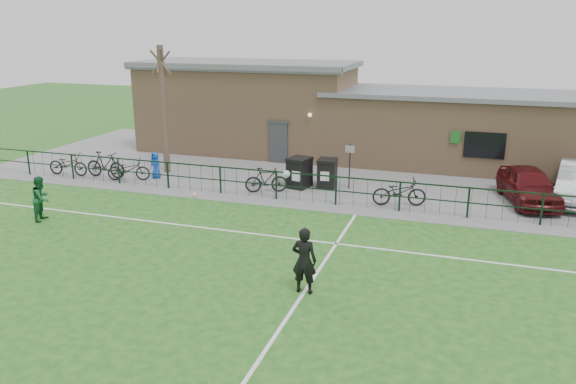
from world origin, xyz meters
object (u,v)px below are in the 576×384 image
(bare_tree, at_px, (164,111))
(ball_ground, at_px, (195,195))
(sign_post, at_px, (350,166))
(outfield_player, at_px, (42,198))
(car_maroon, at_px, (528,185))
(spectator_child, at_px, (156,165))
(wheelie_bin_right, at_px, (327,174))
(bicycle_a, at_px, (68,164))
(bicycle_e, at_px, (399,192))
(bicycle_b, at_px, (105,165))
(bicycle_d, at_px, (266,180))
(wheelie_bin_left, at_px, (299,173))
(bicycle_c, at_px, (129,169))

(bare_tree, xyz_separation_m, ball_ground, (3.18, -3.32, -2.90))
(bare_tree, relative_size, sign_post, 3.00)
(outfield_player, bearing_deg, car_maroon, -79.68)
(sign_post, distance_m, spectator_child, 8.99)
(wheelie_bin_right, height_order, bicycle_a, wheelie_bin_right)
(car_maroon, distance_m, bicycle_e, 5.24)
(sign_post, relative_size, car_maroon, 0.47)
(bicycle_b, bearing_deg, bicycle_e, -88.87)
(bicycle_d, height_order, outfield_player, outfield_player)
(sign_post, xyz_separation_m, car_maroon, (7.23, 0.25, -0.28))
(outfield_player, relative_size, ball_ground, 8.43)
(bicycle_b, height_order, spectator_child, spectator_child)
(wheelie_bin_left, bearing_deg, spectator_child, -162.07)
(bicycle_c, xyz_separation_m, ball_ground, (4.08, -1.42, -0.43))
(bicycle_a, distance_m, bicycle_e, 15.53)
(bicycle_d, bearing_deg, wheelie_bin_right, -77.78)
(sign_post, relative_size, spectator_child, 1.63)
(bicycle_b, bearing_deg, bare_tree, -48.86)
(wheelie_bin_left, bearing_deg, bicycle_d, -121.04)
(bare_tree, bearing_deg, bicycle_e, -9.00)
(bicycle_c, relative_size, bicycle_d, 1.07)
(wheelie_bin_right, distance_m, bicycle_b, 10.35)
(bicycle_d, bearing_deg, car_maroon, -103.57)
(wheelie_bin_left, height_order, bicycle_d, wheelie_bin_left)
(bicycle_a, bearing_deg, bicycle_b, -88.59)
(bicycle_a, bearing_deg, bicycle_d, -92.29)
(bare_tree, height_order, spectator_child, bare_tree)
(spectator_child, bearing_deg, car_maroon, 17.29)
(bicycle_a, height_order, bicycle_d, bicycle_d)
(bicycle_a, bearing_deg, bare_tree, -67.90)
(bicycle_c, relative_size, bicycle_e, 0.92)
(bare_tree, distance_m, spectator_child, 2.65)
(bare_tree, bearing_deg, bicycle_b, -139.84)
(car_maroon, distance_m, spectator_child, 16.20)
(wheelie_bin_left, distance_m, bicycle_a, 11.12)
(bare_tree, xyz_separation_m, sign_post, (9.00, -0.06, -1.98))
(sign_post, xyz_separation_m, outfield_player, (-9.78, -7.51, -0.20))
(bicycle_c, xyz_separation_m, outfield_player, (0.12, -5.67, 0.30))
(bicycle_a, height_order, ball_ground, bicycle_a)
(outfield_player, bearing_deg, wheelie_bin_right, -63.84)
(sign_post, xyz_separation_m, spectator_child, (-8.91, -1.12, -0.38))
(wheelie_bin_left, relative_size, spectator_child, 1.02)
(bicycle_b, height_order, ball_ground, bicycle_b)
(bicycle_b, distance_m, spectator_child, 2.36)
(spectator_child, xyz_separation_m, ball_ground, (3.09, -2.14, -0.54))
(wheelie_bin_left, xyz_separation_m, spectator_child, (-6.80, -0.61, -0.01))
(ball_ground, bearing_deg, bicycle_e, 10.47)
(bicycle_c, xyz_separation_m, spectator_child, (0.98, 0.71, 0.11))
(sign_post, bearing_deg, outfield_player, -142.48)
(sign_post, bearing_deg, ball_ground, -150.75)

